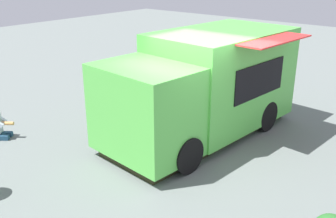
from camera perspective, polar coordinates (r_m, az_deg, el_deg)
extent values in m
plane|color=slate|center=(8.63, 3.95, -6.24)|extent=(40.00, 40.00, 0.00)
cube|color=#59C44B|center=(9.53, 7.82, 4.81)|extent=(3.65, 2.43, 2.22)
cube|color=#59C44B|center=(7.83, -3.32, -0.14)|extent=(1.66, 2.18, 1.83)
cube|color=black|center=(7.28, -7.60, 0.75)|extent=(0.17, 1.72, 0.70)
cube|color=black|center=(8.92, 13.45, 4.19)|extent=(1.92, 0.18, 0.78)
cube|color=red|center=(8.56, 15.65, 9.79)|extent=(2.14, 0.77, 0.03)
cube|color=#2A2916|center=(9.39, 4.70, -3.22)|extent=(4.86, 2.10, 0.21)
cylinder|color=black|center=(8.92, -6.48, -2.73)|extent=(0.77, 0.28, 0.75)
cylinder|color=black|center=(7.65, 2.85, -6.82)|extent=(0.77, 0.28, 0.75)
cylinder|color=black|center=(10.85, 5.50, 1.68)|extent=(0.77, 0.28, 0.75)
cylinder|color=black|center=(9.83, 14.25, -0.96)|extent=(0.77, 0.28, 0.75)
cube|color=navy|center=(9.93, -23.43, -3.88)|extent=(0.31, 0.35, 0.11)
cube|color=navy|center=(10.09, -22.97, -3.42)|extent=(0.31, 0.35, 0.11)
cube|color=silver|center=(9.98, -23.58, -1.31)|extent=(0.28, 0.33, 0.27)
cylinder|color=tan|center=(9.84, -22.88, -1.96)|extent=(0.30, 0.35, 0.09)
cube|color=orange|center=(9.83, -22.90, -1.87)|extent=(0.23, 0.28, 0.02)
sphere|color=yellow|center=(6.03, 23.24, -14.50)|extent=(0.09, 0.09, 0.09)
cylinder|color=#235D39|center=(13.60, 2.23, 5.98)|extent=(0.44, 0.44, 0.86)
ellipsoid|color=#235337|center=(13.49, 2.26, 7.92)|extent=(0.45, 0.45, 0.10)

